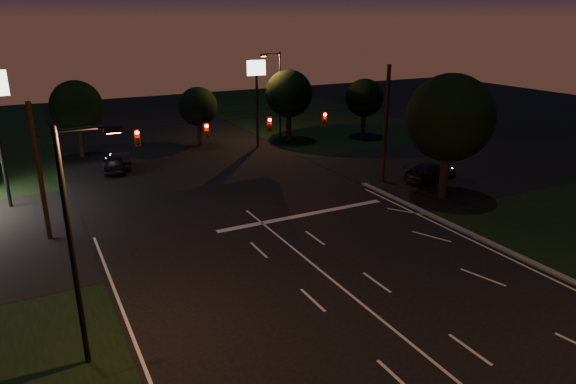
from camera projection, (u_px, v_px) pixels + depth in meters
ground at (371, 311)px, 22.53m from camera, size 140.00×140.00×0.00m
cross_street_right at (449, 166)px, 44.67m from camera, size 20.00×16.00×0.02m
stop_bar at (304, 215)px, 33.50m from camera, size 12.00×0.50×0.01m
utility_pole_right at (382, 182)px, 40.36m from camera, size 0.30×0.30×9.00m
utility_pole_left at (50, 239)px, 29.93m from camera, size 0.28×0.28×8.00m
signal_span at (239, 127)px, 33.34m from camera, size 24.00×0.40×1.56m
pole_sign_right at (257, 83)px, 49.22m from camera, size 1.80×0.30×8.40m
street_light_left at (77, 232)px, 17.64m from camera, size 2.20×0.35×9.00m
street_light_right_far at (278, 89)px, 52.63m from camera, size 2.20×0.35×9.00m
tree_right_near at (448, 119)px, 35.12m from camera, size 6.00×6.00×8.76m
tree_far_b at (77, 107)px, 46.27m from camera, size 4.60×4.60×6.98m
tree_far_c at (198, 107)px, 50.42m from camera, size 3.80×3.80×5.86m
tree_far_d at (288, 94)px, 52.37m from camera, size 4.80×4.80×7.30m
tree_far_e at (364, 98)px, 54.38m from camera, size 4.00×4.00×6.18m
car_oncoming_a at (114, 164)px, 42.62m from camera, size 2.42×4.51×1.46m
car_oncoming_b at (120, 160)px, 43.98m from camera, size 1.71×4.08×1.31m
car_cross at (431, 172)px, 40.40m from camera, size 5.36×3.14×1.46m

